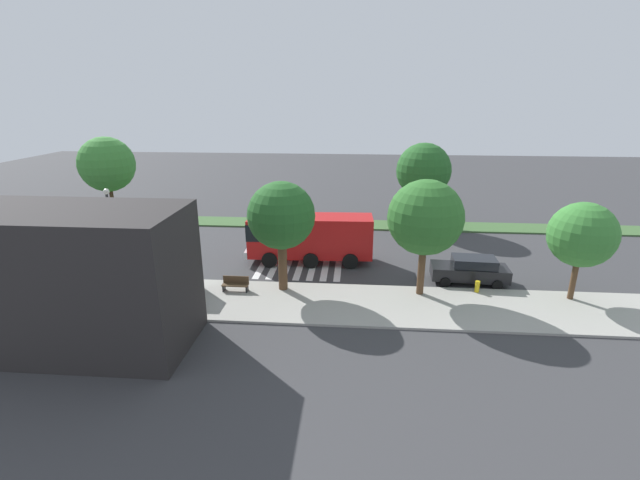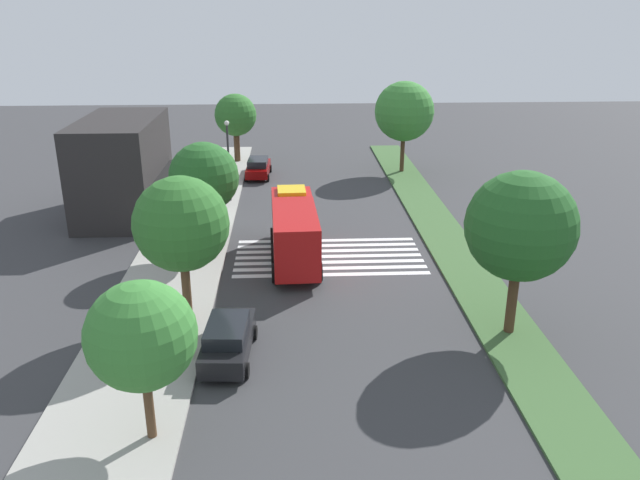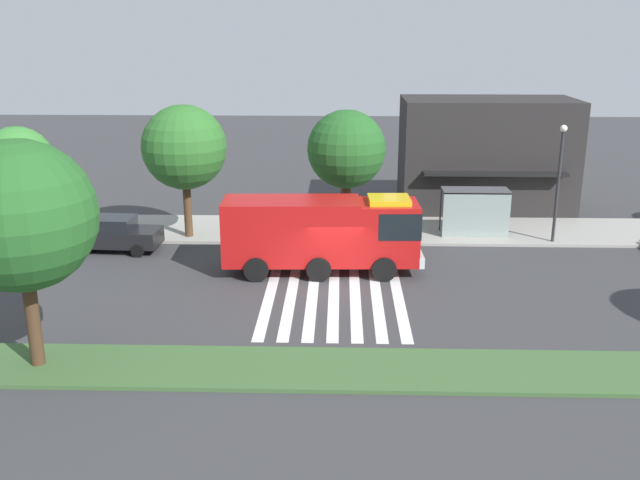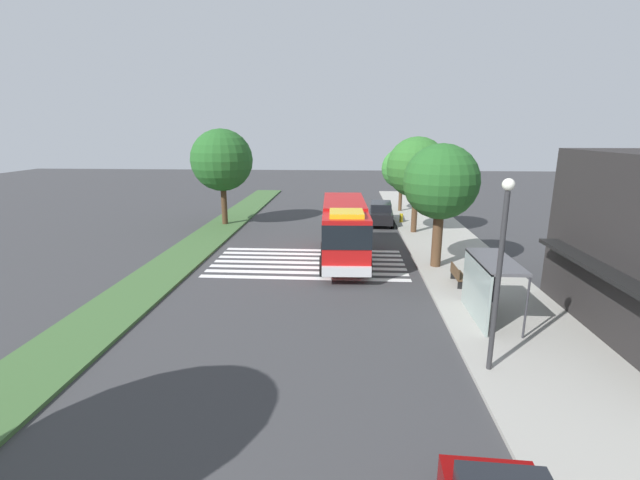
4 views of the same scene
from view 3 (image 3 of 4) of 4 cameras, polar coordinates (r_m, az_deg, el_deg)
name	(u,v)px [view 3 (image 3 of 4)]	position (r m, az deg, el deg)	size (l,w,h in m)	color
ground_plane	(336,288)	(30.58, 1.30, -3.90)	(120.00, 120.00, 0.00)	#38383A
sidewalk	(337,230)	(38.90, 1.41, 0.83)	(60.00, 5.27, 0.14)	#9E9B93
median_strip	(334,369)	(23.55, 1.16, -10.42)	(60.00, 3.00, 0.14)	#3D6033
crosswalk	(334,288)	(30.58, 1.14, -3.89)	(5.85, 11.09, 0.01)	silver
fire_truck	(327,231)	(31.91, 0.57, 0.74)	(9.08, 2.97, 3.54)	#B71414
parked_car_west	(111,233)	(36.83, -16.56, 0.52)	(4.88, 2.29, 1.74)	black
bus_stop_shelter	(476,204)	(38.03, 12.50, 2.88)	(3.50, 1.40, 2.46)	#4C4C51
bench_near_shelter	(399,227)	(37.81, 6.42, 1.07)	(1.60, 0.50, 0.90)	#4C3823
street_lamp	(559,174)	(37.71, 18.79, 5.10)	(0.36, 0.36, 6.03)	#2D2D30
storefront_building	(486,155)	(44.08, 13.28, 6.72)	(10.19, 5.89, 6.74)	#282626
sidewalk_tree_far_west	(18,162)	(40.07, -23.25, 5.81)	(3.69, 3.69, 5.79)	#513823
sidewalk_tree_west	(184,148)	(37.11, -10.93, 7.35)	(4.36, 4.36, 6.94)	#513823
sidewalk_tree_center	(346,150)	(36.25, 2.15, 7.29)	(4.02, 4.02, 6.71)	#513823
median_tree_far_west	(20,216)	(23.86, -23.14, 1.77)	(4.82, 4.82, 7.50)	#47301E
fire_hydrant	(121,232)	(38.51, -15.82, 0.65)	(0.28, 0.28, 0.70)	gold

